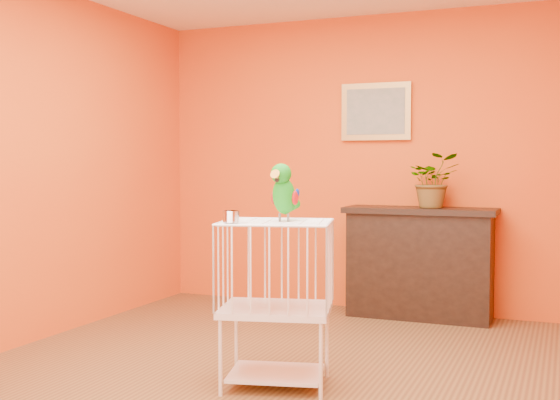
% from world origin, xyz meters
% --- Properties ---
extents(ground, '(4.50, 4.50, 0.00)m').
position_xyz_m(ground, '(0.00, 0.00, 0.00)').
color(ground, brown).
rests_on(ground, ground).
extents(room_shell, '(4.50, 4.50, 4.50)m').
position_xyz_m(room_shell, '(0.00, 0.00, 1.58)').
color(room_shell, '#DD5414').
rests_on(room_shell, ground).
extents(console_cabinet, '(1.25, 0.45, 0.93)m').
position_xyz_m(console_cabinet, '(0.43, 2.03, 0.47)').
color(console_cabinet, black).
rests_on(console_cabinet, ground).
extents(potted_plant, '(0.53, 0.56, 0.35)m').
position_xyz_m(potted_plant, '(0.54, 2.04, 1.10)').
color(potted_plant, '#26722D').
rests_on(potted_plant, console_cabinet).
extents(framed_picture, '(0.62, 0.04, 0.50)m').
position_xyz_m(framed_picture, '(0.00, 2.22, 1.75)').
color(framed_picture, '#C29245').
rests_on(framed_picture, room_shell).
extents(birdcage, '(0.72, 0.62, 0.96)m').
position_xyz_m(birdcage, '(0.02, -0.10, 0.50)').
color(birdcage, white).
rests_on(birdcage, ground).
extents(feed_cup, '(0.09, 0.09, 0.07)m').
position_xyz_m(feed_cup, '(-0.16, -0.31, 1.00)').
color(feed_cup, silver).
rests_on(feed_cup, birdcage).
extents(parrot, '(0.16, 0.30, 0.34)m').
position_xyz_m(parrot, '(0.06, -0.08, 1.13)').
color(parrot, '#59544C').
rests_on(parrot, birdcage).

